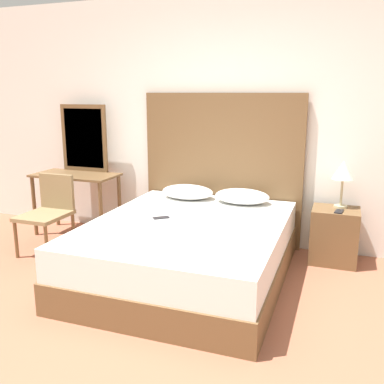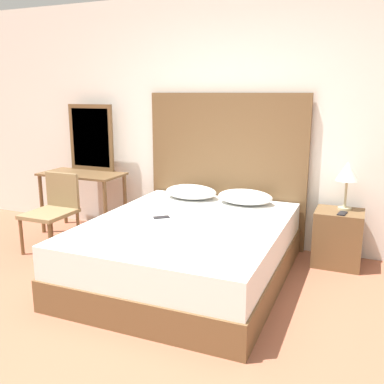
{
  "view_description": "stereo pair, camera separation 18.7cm",
  "coord_description": "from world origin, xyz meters",
  "px_view_note": "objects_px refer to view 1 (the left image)",
  "views": [
    {
      "loc": [
        1.14,
        -2.17,
        1.67
      ],
      "look_at": [
        -0.14,
        1.38,
        0.79
      ],
      "focal_mm": 40.0,
      "sensor_mm": 36.0,
      "label": 1
    },
    {
      "loc": [
        1.31,
        -2.1,
        1.67
      ],
      "look_at": [
        -0.14,
        1.38,
        0.79
      ],
      "focal_mm": 40.0,
      "sensor_mm": 36.0,
      "label": 2
    }
  ],
  "objects_px": {
    "phone_on_bed": "(161,218)",
    "nightstand": "(334,236)",
    "chair": "(49,209)",
    "vanity_desk": "(76,184)",
    "bed": "(188,250)",
    "phone_on_nightstand": "(339,211)",
    "table_lamp": "(343,172)"
  },
  "relations": [
    {
      "from": "table_lamp",
      "to": "phone_on_nightstand",
      "type": "xyz_separation_m",
      "value": [
        -0.01,
        -0.18,
        -0.36
      ]
    },
    {
      "from": "phone_on_nightstand",
      "to": "chair",
      "type": "bearing_deg",
      "value": -168.73
    },
    {
      "from": "bed",
      "to": "phone_on_bed",
      "type": "height_order",
      "value": "phone_on_bed"
    },
    {
      "from": "table_lamp",
      "to": "chair",
      "type": "height_order",
      "value": "table_lamp"
    },
    {
      "from": "bed",
      "to": "phone_on_bed",
      "type": "distance_m",
      "value": 0.39
    },
    {
      "from": "phone_on_bed",
      "to": "table_lamp",
      "type": "relative_size",
      "value": 0.34
    },
    {
      "from": "bed",
      "to": "chair",
      "type": "xyz_separation_m",
      "value": [
        -1.64,
        0.17,
        0.19
      ]
    },
    {
      "from": "phone_on_bed",
      "to": "phone_on_nightstand",
      "type": "xyz_separation_m",
      "value": [
        1.54,
        0.74,
        0.01
      ]
    },
    {
      "from": "bed",
      "to": "nightstand",
      "type": "xyz_separation_m",
      "value": [
        1.24,
        0.85,
        0.01
      ]
    },
    {
      "from": "bed",
      "to": "nightstand",
      "type": "bearing_deg",
      "value": 34.47
    },
    {
      "from": "vanity_desk",
      "to": "nightstand",
      "type": "bearing_deg",
      "value": 2.27
    },
    {
      "from": "nightstand",
      "to": "phone_on_nightstand",
      "type": "relative_size",
      "value": 3.47
    },
    {
      "from": "bed",
      "to": "nightstand",
      "type": "relative_size",
      "value": 3.83
    },
    {
      "from": "nightstand",
      "to": "bed",
      "type": "bearing_deg",
      "value": -145.53
    },
    {
      "from": "phone_on_nightstand",
      "to": "chair",
      "type": "relative_size",
      "value": 0.2
    },
    {
      "from": "phone_on_bed",
      "to": "nightstand",
      "type": "bearing_deg",
      "value": 28.93
    },
    {
      "from": "nightstand",
      "to": "table_lamp",
      "type": "bearing_deg",
      "value": 65.7
    },
    {
      "from": "nightstand",
      "to": "phone_on_bed",
      "type": "bearing_deg",
      "value": -151.07
    },
    {
      "from": "phone_on_bed",
      "to": "nightstand",
      "type": "relative_size",
      "value": 0.29
    },
    {
      "from": "bed",
      "to": "chair",
      "type": "distance_m",
      "value": 1.66
    },
    {
      "from": "bed",
      "to": "table_lamp",
      "type": "height_order",
      "value": "table_lamp"
    },
    {
      "from": "vanity_desk",
      "to": "phone_on_nightstand",
      "type": "bearing_deg",
      "value": 0.31
    },
    {
      "from": "phone_on_bed",
      "to": "chair",
      "type": "height_order",
      "value": "chair"
    },
    {
      "from": "phone_on_bed",
      "to": "nightstand",
      "type": "xyz_separation_m",
      "value": [
        1.51,
        0.84,
        -0.27
      ]
    },
    {
      "from": "bed",
      "to": "vanity_desk",
      "type": "relative_size",
      "value": 2.13
    },
    {
      "from": "phone_on_nightstand",
      "to": "vanity_desk",
      "type": "distance_m",
      "value": 2.95
    },
    {
      "from": "bed",
      "to": "phone_on_nightstand",
      "type": "height_order",
      "value": "phone_on_nightstand"
    },
    {
      "from": "bed",
      "to": "phone_on_bed",
      "type": "xyz_separation_m",
      "value": [
        -0.27,
        0.02,
        0.28
      ]
    },
    {
      "from": "phone_on_bed",
      "to": "table_lamp",
      "type": "xyz_separation_m",
      "value": [
        1.55,
        0.92,
        0.37
      ]
    },
    {
      "from": "bed",
      "to": "phone_on_nightstand",
      "type": "bearing_deg",
      "value": 30.68
    },
    {
      "from": "bed",
      "to": "chair",
      "type": "bearing_deg",
      "value": 174.01
    },
    {
      "from": "phone_on_nightstand",
      "to": "vanity_desk",
      "type": "xyz_separation_m",
      "value": [
        -2.95,
        -0.02,
        0.05
      ]
    }
  ]
}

